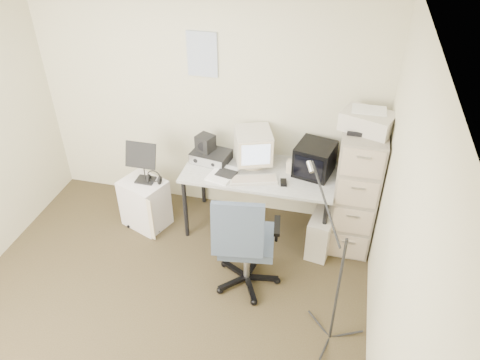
% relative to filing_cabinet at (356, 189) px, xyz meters
% --- Properties ---
extents(floor, '(3.60, 3.60, 0.01)m').
position_rel_filing_cabinet_xyz_m(floor, '(-1.58, -1.48, -0.66)').
color(floor, '#362B18').
rests_on(floor, ground).
extents(ceiling, '(3.60, 3.60, 0.01)m').
position_rel_filing_cabinet_xyz_m(ceiling, '(-1.58, -1.48, 1.85)').
color(ceiling, white).
rests_on(ceiling, ground).
extents(wall_back, '(3.60, 0.02, 2.50)m').
position_rel_filing_cabinet_xyz_m(wall_back, '(-1.58, 0.32, 0.60)').
color(wall_back, beige).
rests_on(wall_back, ground).
extents(wall_right, '(0.02, 3.60, 2.50)m').
position_rel_filing_cabinet_xyz_m(wall_right, '(0.22, -1.48, 0.60)').
color(wall_right, beige).
rests_on(wall_right, ground).
extents(wall_calendar, '(0.30, 0.02, 0.44)m').
position_rel_filing_cabinet_xyz_m(wall_calendar, '(-1.60, 0.31, 1.10)').
color(wall_calendar, white).
rests_on(wall_calendar, wall_back).
extents(filing_cabinet, '(0.40, 0.60, 1.30)m').
position_rel_filing_cabinet_xyz_m(filing_cabinet, '(0.00, 0.00, 0.00)').
color(filing_cabinet, gray).
rests_on(filing_cabinet, floor).
extents(printer, '(0.51, 0.43, 0.17)m').
position_rel_filing_cabinet_xyz_m(printer, '(0.00, 0.01, 0.73)').
color(printer, beige).
rests_on(printer, filing_cabinet).
extents(desk, '(1.50, 0.70, 0.73)m').
position_rel_filing_cabinet_xyz_m(desk, '(-0.95, -0.03, -0.29)').
color(desk, silver).
rests_on(desk, floor).
extents(crt_monitor, '(0.45, 0.46, 0.38)m').
position_rel_filing_cabinet_xyz_m(crt_monitor, '(-1.04, 0.07, 0.27)').
color(crt_monitor, beige).
rests_on(crt_monitor, desk).
extents(crt_tv, '(0.41, 0.43, 0.31)m').
position_rel_filing_cabinet_xyz_m(crt_tv, '(-0.43, 0.07, 0.24)').
color(crt_tv, black).
rests_on(crt_tv, desk).
extents(desk_speaker, '(0.08, 0.08, 0.13)m').
position_rel_filing_cabinet_xyz_m(desk_speaker, '(-0.65, 0.02, 0.15)').
color(desk_speaker, beige).
rests_on(desk_speaker, desk).
extents(keyboard, '(0.48, 0.29, 0.03)m').
position_rel_filing_cabinet_xyz_m(keyboard, '(-0.97, -0.21, 0.09)').
color(keyboard, beige).
rests_on(keyboard, desk).
extents(mouse, '(0.08, 0.11, 0.03)m').
position_rel_filing_cabinet_xyz_m(mouse, '(-0.68, -0.19, 0.10)').
color(mouse, black).
rests_on(mouse, desk).
extents(radio_receiver, '(0.42, 0.33, 0.11)m').
position_rel_filing_cabinet_xyz_m(radio_receiver, '(-1.47, 0.04, 0.13)').
color(radio_receiver, black).
rests_on(radio_receiver, desk).
extents(radio_speaker, '(0.21, 0.20, 0.16)m').
position_rel_filing_cabinet_xyz_m(radio_speaker, '(-1.53, 0.07, 0.27)').
color(radio_speaker, black).
rests_on(radio_speaker, radio_receiver).
extents(papers, '(0.29, 0.36, 0.02)m').
position_rel_filing_cabinet_xyz_m(papers, '(-1.29, -0.18, 0.09)').
color(papers, white).
rests_on(papers, desk).
extents(pc_tower, '(0.28, 0.50, 0.44)m').
position_rel_filing_cabinet_xyz_m(pc_tower, '(-0.27, -0.20, -0.43)').
color(pc_tower, beige).
rests_on(pc_tower, floor).
extents(office_chair, '(0.70, 0.70, 1.07)m').
position_rel_filing_cabinet_xyz_m(office_chair, '(-0.90, -0.82, -0.12)').
color(office_chair, '#3D4D5F').
rests_on(office_chair, floor).
extents(side_cart, '(0.54, 0.49, 0.55)m').
position_rel_filing_cabinet_xyz_m(side_cart, '(-2.14, -0.24, -0.38)').
color(side_cart, silver).
rests_on(side_cart, floor).
extents(music_stand, '(0.35, 0.24, 0.47)m').
position_rel_filing_cabinet_xyz_m(music_stand, '(-2.11, -0.21, 0.13)').
color(music_stand, black).
rests_on(music_stand, side_cart).
extents(headphones, '(0.16, 0.16, 0.03)m').
position_rel_filing_cabinet_xyz_m(headphones, '(-2.01, -0.22, -0.05)').
color(headphones, black).
rests_on(headphones, side_cart).
extents(mic_stand, '(0.03, 0.03, 1.44)m').
position_rel_filing_cabinet_xyz_m(mic_stand, '(-0.08, -1.26, 0.07)').
color(mic_stand, black).
rests_on(mic_stand, floor).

